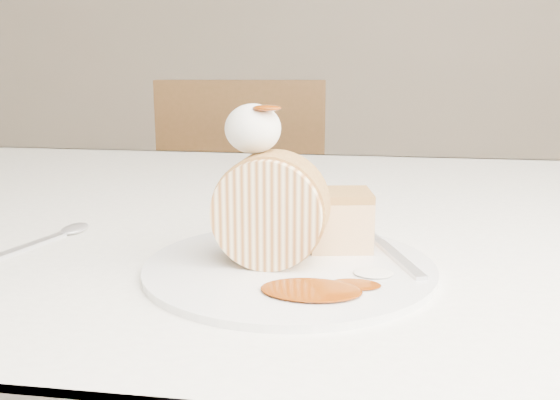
# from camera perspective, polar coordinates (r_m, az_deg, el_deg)

# --- Properties ---
(table) EXTENTS (1.40, 0.90, 0.75)m
(table) POSITION_cam_1_polar(r_m,az_deg,el_deg) (0.80, -0.66, -7.11)
(table) COLOR white
(table) RESTS_ON ground
(chair_far) EXTENTS (0.47, 0.47, 0.88)m
(chair_far) POSITION_cam_1_polar(r_m,az_deg,el_deg) (1.70, -3.22, -1.78)
(chair_far) COLOR brown
(chair_far) RESTS_ON ground
(plate) EXTENTS (0.30, 0.30, 0.01)m
(plate) POSITION_cam_1_polar(r_m,az_deg,el_deg) (0.56, 0.86, -6.18)
(plate) COLOR white
(plate) RESTS_ON table
(roulade_slice) EXTENTS (0.10, 0.06, 0.10)m
(roulade_slice) POSITION_cam_1_polar(r_m,az_deg,el_deg) (0.55, -0.87, -0.95)
(roulade_slice) COLOR #FFE7B1
(roulade_slice) RESTS_ON plate
(cake_chunk) EXTENTS (0.07, 0.06, 0.05)m
(cake_chunk) POSITION_cam_1_polar(r_m,az_deg,el_deg) (0.60, 5.50, -2.14)
(cake_chunk) COLOR #AF8642
(cake_chunk) RESTS_ON plate
(whipped_cream) EXTENTS (0.05, 0.05, 0.04)m
(whipped_cream) POSITION_cam_1_polar(r_m,az_deg,el_deg) (0.55, -2.49, 6.54)
(whipped_cream) COLOR white
(whipped_cream) RESTS_ON roulade_slice
(caramel_drizzle) EXTENTS (0.03, 0.02, 0.01)m
(caramel_drizzle) POSITION_cam_1_polar(r_m,az_deg,el_deg) (0.54, -1.20, 9.00)
(caramel_drizzle) COLOR #762B04
(caramel_drizzle) RESTS_ON whipped_cream
(caramel_pool) EXTENTS (0.09, 0.07, 0.00)m
(caramel_pool) POSITION_cam_1_polar(r_m,az_deg,el_deg) (0.49, 2.86, -8.19)
(caramel_pool) COLOR #762B04
(caramel_pool) RESTS_ON plate
(fork) EXTENTS (0.07, 0.15, 0.00)m
(fork) POSITION_cam_1_polar(r_m,az_deg,el_deg) (0.58, 10.75, -5.21)
(fork) COLOR silver
(fork) RESTS_ON plate
(spoon) EXTENTS (0.06, 0.15, 0.00)m
(spoon) POSITION_cam_1_polar(r_m,az_deg,el_deg) (0.66, -22.78, -4.23)
(spoon) COLOR silver
(spoon) RESTS_ON table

